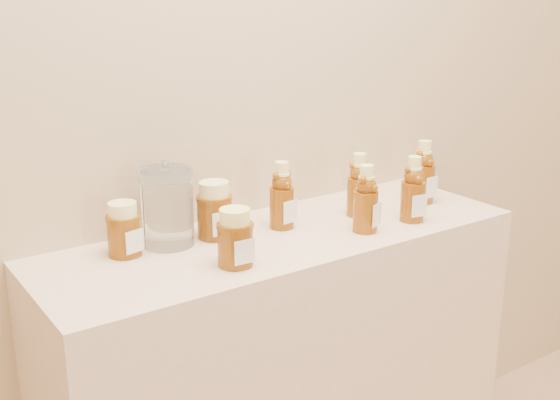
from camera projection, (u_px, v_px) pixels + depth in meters
wall_back at (237, 38)px, 1.71m from camera, size 3.50×0.02×2.70m
display_table at (283, 397)px, 1.82m from camera, size 1.20×0.40×0.90m
bear_bottle_back_left at (282, 191)px, 1.71m from camera, size 0.07×0.07×0.19m
bear_bottle_back_mid at (359, 181)px, 1.80m from camera, size 0.08×0.08×0.19m
bear_bottle_back_right at (424, 168)px, 1.91m from camera, size 0.07×0.07×0.20m
bear_bottle_front_left at (366, 194)px, 1.68m from camera, size 0.08×0.08×0.19m
bear_bottle_front_right at (413, 185)px, 1.76m from camera, size 0.08×0.08×0.19m
honey_jar_left at (124, 229)px, 1.54m from camera, size 0.09×0.09×0.12m
honey_jar_back at (215, 210)px, 1.65m from camera, size 0.09×0.09×0.14m
honey_jar_front at (235, 237)px, 1.49m from camera, size 0.08×0.08×0.13m
glass_canister at (167, 204)px, 1.60m from camera, size 0.15×0.15×0.19m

